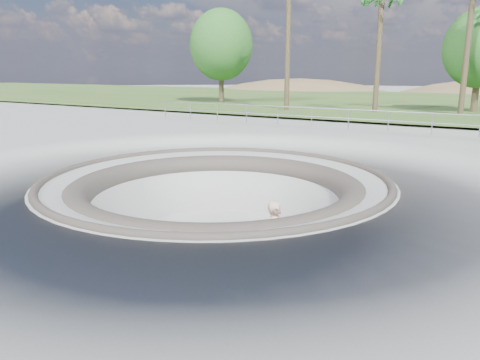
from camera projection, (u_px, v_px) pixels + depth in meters
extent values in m
plane|color=#ABACA7|center=(216.00, 178.00, 13.85)|extent=(180.00, 180.00, 0.00)
torus|color=#ABACA7|center=(217.00, 242.00, 14.31)|extent=(14.00, 14.00, 4.00)
cylinder|color=#ABACA7|center=(217.00, 240.00, 14.30)|extent=(6.60, 6.60, 0.10)
torus|color=#49423A|center=(216.00, 179.00, 13.85)|extent=(10.24, 10.24, 0.24)
torus|color=#49423A|center=(216.00, 193.00, 13.95)|extent=(8.91, 8.91, 0.81)
cube|color=#3A5923|center=(427.00, 103.00, 42.10)|extent=(180.00, 36.00, 0.12)
ellipsoid|color=brown|center=(298.00, 133.00, 72.20)|extent=(50.40, 36.00, 23.40)
cylinder|color=#919499|center=(349.00, 109.00, 23.57)|extent=(25.00, 0.05, 0.05)
cylinder|color=#919499|center=(348.00, 118.00, 23.67)|extent=(25.00, 0.05, 0.05)
cube|color=brown|center=(275.00, 272.00, 11.76)|extent=(0.83, 0.50, 0.02)
cylinder|color=#AAAAAF|center=(275.00, 274.00, 11.76)|extent=(0.09, 0.17, 0.04)
cylinder|color=#AAAAAF|center=(275.00, 274.00, 11.76)|extent=(0.09, 0.17, 0.04)
cylinder|color=silver|center=(275.00, 274.00, 11.77)|extent=(0.07, 0.05, 0.06)
cylinder|color=silver|center=(275.00, 274.00, 11.77)|extent=(0.07, 0.05, 0.06)
cylinder|color=silver|center=(275.00, 274.00, 11.77)|extent=(0.07, 0.05, 0.06)
cylinder|color=silver|center=(275.00, 274.00, 11.77)|extent=(0.07, 0.05, 0.06)
imported|color=beige|center=(276.00, 238.00, 11.54)|extent=(0.55, 0.74, 1.83)
cylinder|color=brown|center=(288.00, 32.00, 32.72)|extent=(0.36, 0.36, 11.01)
cylinder|color=brown|center=(379.00, 52.00, 31.18)|extent=(0.36, 0.36, 8.19)
cylinder|color=brown|center=(470.00, 22.00, 28.87)|extent=(0.36, 0.36, 11.64)
cylinder|color=brown|center=(221.00, 76.00, 41.27)|extent=(0.44, 0.44, 4.71)
ellipsoid|color=#215A1F|center=(221.00, 45.00, 40.64)|extent=(5.62, 5.11, 6.13)
cylinder|color=brown|center=(476.00, 83.00, 31.84)|extent=(0.44, 0.44, 4.07)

